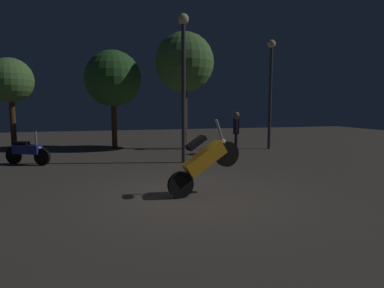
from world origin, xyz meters
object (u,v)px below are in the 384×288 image
(motorcycle_orange_foreground, at_px, (204,161))
(motorcycle_blue_parked_left, at_px, (27,151))
(streetlamp_far, at_px, (183,69))
(streetlamp_near, at_px, (271,80))
(person_rider_beside, at_px, (236,129))

(motorcycle_orange_foreground, relative_size, motorcycle_blue_parked_left, 1.11)
(streetlamp_far, bearing_deg, streetlamp_near, 28.70)
(motorcycle_blue_parked_left, bearing_deg, motorcycle_orange_foreground, -19.44)
(motorcycle_orange_foreground, relative_size, person_rider_beside, 0.98)
(motorcycle_blue_parked_left, height_order, streetlamp_near, streetlamp_near)
(streetlamp_far, bearing_deg, motorcycle_blue_parked_left, 169.13)
(motorcycle_blue_parked_left, xyz_separation_m, person_rider_beside, (7.54, 0.41, 0.57))
(motorcycle_blue_parked_left, relative_size, streetlamp_far, 0.31)
(motorcycle_orange_foreground, xyz_separation_m, streetlamp_near, (5.16, 6.62, 2.32))
(motorcycle_blue_parked_left, height_order, person_rider_beside, person_rider_beside)
(motorcycle_blue_parked_left, relative_size, streetlamp_near, 0.31)
(motorcycle_blue_parked_left, bearing_deg, person_rider_beside, 32.32)
(person_rider_beside, xyz_separation_m, streetlamp_far, (-2.50, -1.38, 2.12))
(person_rider_beside, bearing_deg, motorcycle_blue_parked_left, -153.21)
(motorcycle_orange_foreground, distance_m, person_rider_beside, 6.30)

